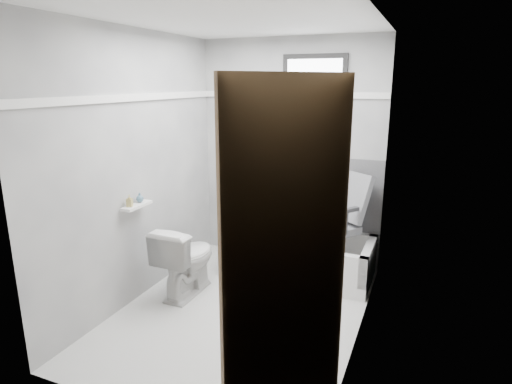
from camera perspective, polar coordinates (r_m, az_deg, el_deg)
The scene contains 19 objects.
floor at distance 3.88m, azimuth -2.05°, elevation -15.67°, with size 2.60×2.60×0.00m, color white.
ceiling at distance 3.39m, azimuth -2.45°, elevation 22.10°, with size 2.60×2.60×0.00m, color silver.
wall_back at distance 4.63m, azimuth 4.52°, elevation 5.13°, with size 2.00×0.02×2.40m, color slate.
wall_front at distance 2.37m, azimuth -15.53°, elevation -4.58°, with size 2.00×0.02×2.40m, color slate.
wall_left at distance 3.96m, azimuth -15.53°, elevation 3.02°, with size 0.02×2.60×2.40m, color slate.
wall_right at distance 3.16m, azimuth 14.45°, elevation 0.29°, with size 0.02×2.60×2.40m, color slate.
bathtub at distance 4.50m, azimuth 5.60°, elevation -8.34°, with size 1.50×0.70×0.42m, color white, non-canonical shape.
office_chair at distance 4.34m, azimuth 9.73°, elevation -3.80°, with size 0.56×0.56×0.97m, color slate, non-canonical shape.
toilet at distance 4.11m, azimuth -9.29°, elevation -8.85°, with size 0.38×0.69×0.67m, color silver.
door at distance 2.05m, azimuth 8.09°, elevation -13.30°, with size 0.78×0.78×2.00m, color #533A1E, non-canonical shape.
window at distance 4.48m, azimuth 7.82°, elevation 15.26°, with size 0.66×0.04×0.40m, color black, non-canonical shape.
backerboard at distance 4.63m, azimuth 7.32°, elevation 0.01°, with size 1.50×0.02×0.78m, color #4C4C4F.
trim_back at distance 4.56m, azimuth 4.63°, elevation 12.81°, with size 2.00×0.02×0.06m, color white.
trim_left at distance 3.88m, azimuth -16.01°, elevation 12.02°, with size 0.02×2.60×0.06m, color white.
pole at distance 4.40m, azimuth 5.07°, elevation 2.62°, with size 0.02×0.02×1.95m, color white.
shelf at distance 3.88m, azimuth -15.60°, elevation -1.76°, with size 0.10×0.32×0.03m, color white.
soap_bottle_a at distance 3.81m, azimuth -16.52°, elevation -1.10°, with size 0.05×0.05×0.10m, color tan.
soap_bottle_b at distance 3.92m, azimuth -15.24°, elevation -0.68°, with size 0.06×0.06×0.08m, color #45697F.
faucet at distance 4.82m, azimuth 2.00°, elevation -2.42°, with size 0.26×0.10×0.16m, color silver, non-canonical shape.
Camera 1 is at (1.41, -3.05, 1.95)m, focal length 30.00 mm.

